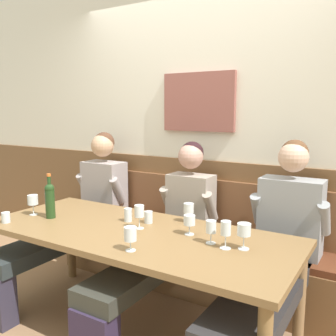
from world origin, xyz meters
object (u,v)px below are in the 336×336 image
wine_glass_left_end (189,209)px  dining_table (135,241)px  water_tumbler_left (149,217)px  wine_glass_mid_right (130,234)px  wine_glass_center_front (244,230)px  person_center_right_seat (78,210)px  wine_glass_right_end (226,230)px  person_left_seat (167,232)px  wine_glass_mid_left (139,212)px  wine_bottle_clear_water (50,199)px  wall_bench (187,256)px  wine_glass_near_bucket (189,221)px  water_tumbler_right (128,215)px  water_tumbler_center (6,217)px  wine_glass_by_bottle (33,201)px  person_center_left_seat (275,251)px  wine_glass_center_rear (211,228)px

wine_glass_left_end → dining_table: bearing=-122.1°
wine_glass_left_end → water_tumbler_left: bearing=-144.6°
wine_glass_mid_right → wine_glass_center_front: bearing=33.6°
person_center_right_seat → dining_table: bearing=-22.7°
wine_glass_right_end → wine_glass_center_front: bearing=25.7°
person_left_seat → person_center_right_seat: bearing=178.4°
person_center_right_seat → wine_glass_mid_left: size_ratio=8.38×
wine_bottle_clear_water → water_tumbler_left: bearing=21.5°
wall_bench → wine_glass_near_bucket: (0.35, -0.63, 0.54)m
person_center_right_seat → water_tumbler_left: size_ratio=15.99×
wine_glass_mid_left → wine_glass_left_end: bearing=54.5°
wine_glass_right_end → water_tumbler_right: size_ratio=1.71×
wine_glass_mid_right → water_tumbler_center: 1.10m
wall_bench → wine_glass_near_bucket: size_ratio=18.96×
wine_glass_left_end → wine_glass_by_bottle: wine_glass_by_bottle is taller
wine_glass_near_bucket → wine_glass_mid_right: (-0.16, -0.43, 0.01)m
wine_glass_mid_right → water_tumbler_right: wine_glass_mid_right is taller
person_center_left_seat → wine_glass_center_front: size_ratio=8.86×
wine_glass_center_front → person_left_seat: bearing=157.4°
wine_bottle_clear_water → wine_glass_center_front: (1.46, 0.15, -0.03)m
wine_glass_center_front → wine_glass_center_rear: 0.20m
dining_table → water_tumbler_left: size_ratio=25.15×
wine_glass_near_bucket → wine_glass_mid_left: 0.36m
wine_bottle_clear_water → wine_glass_right_end: 1.37m
person_left_seat → wall_bench: bearing=95.4°
wine_glass_center_front → wine_glass_center_rear: wine_glass_center_front is taller
wine_glass_near_bucket → water_tumbler_left: (-0.37, 0.07, -0.05)m
person_center_right_seat → person_center_left_seat: (1.76, -0.02, -0.01)m
dining_table → water_tumbler_right: bearing=138.9°
dining_table → wine_glass_right_end: 0.68m
wine_glass_by_bottle → water_tumbler_center: size_ratio=2.06×
person_left_seat → person_center_left_seat: size_ratio=1.00×
wall_bench → wine_glass_mid_right: bearing=-79.4°
person_left_seat → water_tumbler_right: 0.33m
wall_bench → wine_glass_mid_right: wall_bench is taller
wine_glass_center_rear → water_tumbler_right: wine_glass_center_rear is taller
person_left_seat → wine_glass_by_bottle: 1.06m
wine_glass_center_rear → water_tumbler_left: size_ratio=1.67×
person_center_right_seat → wine_glass_near_bucket: bearing=-11.6°
water_tumbler_center → wall_bench: bearing=50.7°
wine_glass_near_bucket → wine_glass_center_rear: 0.20m
wine_glass_left_end → water_tumbler_right: wine_glass_left_end is taller
person_center_right_seat → wine_glass_near_bucket: 1.30m
person_left_seat → wine_glass_center_rear: person_left_seat is taller
wine_glass_center_rear → person_center_left_seat: bearing=45.5°
wall_bench → dining_table: bearing=-90.0°
wine_glass_left_end → wine_glass_mid_left: bearing=-125.5°
person_left_seat → water_tumbler_left: bearing=-107.1°
person_center_left_seat → wine_glass_by_bottle: bearing=-165.1°
wine_glass_by_bottle → wine_glass_center_rear: (1.43, 0.15, -0.01)m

